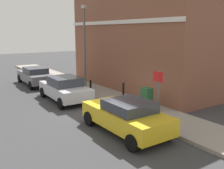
{
  "coord_description": "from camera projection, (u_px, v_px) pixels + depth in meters",
  "views": [
    {
      "loc": [
        -6.67,
        -10.4,
        4.15
      ],
      "look_at": [
        1.29,
        1.38,
        1.2
      ],
      "focal_mm": 41.45,
      "sensor_mm": 36.0,
      "label": 1
    }
  ],
  "objects": [
    {
      "name": "car_grey",
      "position": [
        35.0,
        76.0,
        20.14
      ],
      "size": [
        1.88,
        4.41,
        1.39
      ],
      "rotation": [
        0.0,
        0.0,
        1.55
      ],
      "color": "slate",
      "rests_on": "ground"
    },
    {
      "name": "corner_building",
      "position": [
        155.0,
        30.0,
        18.96
      ],
      "size": [
        7.27,
        11.8,
        8.48
      ],
      "color": "brown",
      "rests_on": "ground"
    },
    {
      "name": "ground",
      "position": [
        106.0,
        115.0,
        12.94
      ],
      "size": [
        80.0,
        80.0,
        0.0
      ],
      "primitive_type": "plane",
      "color": "#38383A"
    },
    {
      "name": "lamppost",
      "position": [
        85.0,
        43.0,
        18.09
      ],
      "size": [
        0.2,
        0.44,
        5.72
      ],
      "color": "#59595B",
      "rests_on": "sidewalk"
    },
    {
      "name": "street_sign",
      "position": [
        158.0,
        89.0,
        11.36
      ],
      "size": [
        0.08,
        0.6,
        2.3
      ],
      "color": "#59595B",
      "rests_on": "sidewalk"
    },
    {
      "name": "bollard_far_kerb",
      "position": [
        91.0,
        87.0,
        16.12
      ],
      "size": [
        0.14,
        0.14,
        1.04
      ],
      "color": "black",
      "rests_on": "sidewalk"
    },
    {
      "name": "sidewalk",
      "position": [
        85.0,
        88.0,
        18.89
      ],
      "size": [
        2.41,
        30.0,
        0.15
      ],
      "primitive_type": "cube",
      "color": "gray",
      "rests_on": "ground"
    },
    {
      "name": "car_silver",
      "position": [
        65.0,
        88.0,
        15.53
      ],
      "size": [
        2.02,
        4.21,
        1.48
      ],
      "rotation": [
        0.0,
        0.0,
        1.55
      ],
      "color": "#B7B7BC",
      "rests_on": "ground"
    },
    {
      "name": "bollard_near_cabinet",
      "position": [
        123.0,
        91.0,
        15.16
      ],
      "size": [
        0.14,
        0.14,
        1.04
      ],
      "color": "black",
      "rests_on": "sidewalk"
    },
    {
      "name": "car_yellow",
      "position": [
        126.0,
        116.0,
        10.63
      ],
      "size": [
        1.95,
        4.21,
        1.4
      ],
      "rotation": [
        0.0,
        0.0,
        1.57
      ],
      "color": "gold",
      "rests_on": "ground"
    },
    {
      "name": "utility_cabinet",
      "position": [
        147.0,
        99.0,
        13.35
      ],
      "size": [
        0.46,
        0.61,
        1.15
      ],
      "color": "#1E4C28",
      "rests_on": "sidewalk"
    }
  ]
}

